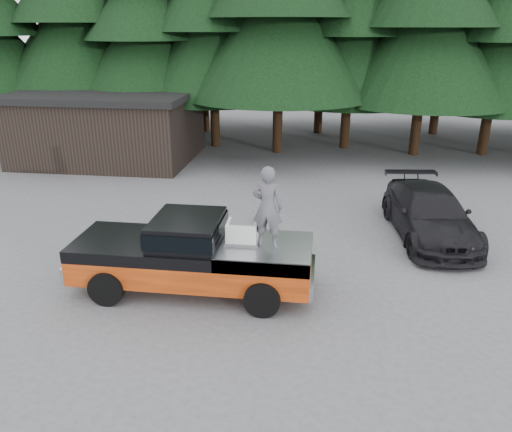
# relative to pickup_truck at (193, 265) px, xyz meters

# --- Properties ---
(ground) EXTENTS (120.00, 120.00, 0.00)m
(ground) POSITION_rel_pickup_truck_xyz_m (1.69, 0.27, -0.67)
(ground) COLOR #515154
(ground) RESTS_ON ground
(pickup_truck) EXTENTS (6.00, 2.04, 1.33)m
(pickup_truck) POSITION_rel_pickup_truck_xyz_m (0.00, 0.00, 0.00)
(pickup_truck) COLOR #D44A12
(pickup_truck) RESTS_ON ground
(truck_cab) EXTENTS (1.66, 1.90, 0.59)m
(truck_cab) POSITION_rel_pickup_truck_xyz_m (-0.10, -0.00, 0.96)
(truck_cab) COLOR black
(truck_cab) RESTS_ON pickup_truck
(air_compressor) EXTENTS (0.74, 0.62, 0.50)m
(air_compressor) POSITION_rel_pickup_truck_xyz_m (1.23, 0.08, 0.91)
(air_compressor) COLOR silver
(air_compressor) RESTS_ON pickup_truck
(man_on_bed) EXTENTS (0.76, 0.55, 1.95)m
(man_on_bed) POSITION_rel_pickup_truck_xyz_m (1.85, -0.06, 1.64)
(man_on_bed) COLOR #535259
(man_on_bed) RESTS_ON pickup_truck
(parked_car) EXTENTS (2.67, 5.40, 1.51)m
(parked_car) POSITION_rel_pickup_truck_xyz_m (6.42, 4.27, 0.09)
(parked_car) COLOR black
(parked_car) RESTS_ON ground
(utility_building) EXTENTS (8.40, 6.40, 3.30)m
(utility_building) POSITION_rel_pickup_truck_xyz_m (-7.31, 12.27, 1.00)
(utility_building) COLOR black
(utility_building) RESTS_ON ground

